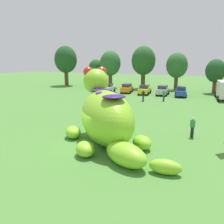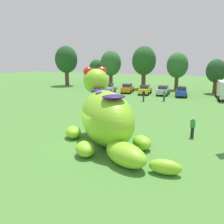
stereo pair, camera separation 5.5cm
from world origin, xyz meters
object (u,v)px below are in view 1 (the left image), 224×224
car_yellow (145,90)px  car_silver (163,90)px  spectator_mid_field (115,112)px  spectator_near_inflatable (104,99)px  giant_inflatable_creature (107,117)px  car_white (108,88)px  spectator_by_cars (192,127)px  car_blue (181,91)px  spectator_wandering (164,96)px  car_orange (127,88)px  spectator_far_side (143,96)px

car_yellow → car_silver: (3.21, 0.42, 0.00)m
spectator_mid_field → spectator_near_inflatable: bearing=124.1°
giant_inflatable_creature → car_white: (-12.17, 25.30, -1.21)m
car_silver → spectator_by_cars: bearing=-70.9°
giant_inflatable_creature → car_white: bearing=115.7°
car_yellow → spectator_near_inflatable: size_ratio=2.50×
car_yellow → car_blue: 6.37m
giant_inflatable_creature → spectator_wandering: (-0.34, 20.14, -1.21)m
car_white → spectator_mid_field: size_ratio=2.52×
car_orange → spectator_mid_field: car_orange is taller
car_yellow → spectator_wandering: 7.43m
giant_inflatable_creature → spectator_mid_field: bearing=109.5°
car_orange → car_blue: same height
spectator_mid_field → car_orange: bearing=108.0°
car_orange → spectator_near_inflatable: (1.58, -12.58, -0.01)m
car_yellow → spectator_by_cars: bearing=-63.4°
car_blue → spectator_near_inflatable: size_ratio=2.53×
car_yellow → spectator_by_cars: car_yellow is taller
spectator_wandering → spectator_far_side: 3.14m
giant_inflatable_creature → car_yellow: giant_inflatable_creature is taller
spectator_mid_field → car_blue: bearing=79.5°
spectator_near_inflatable → spectator_far_side: bearing=49.6°
car_silver → car_blue: same height
car_silver → spectator_mid_field: car_silver is taller
car_orange → spectator_mid_field: bearing=-72.0°
car_orange → spectator_far_side: (5.69, -7.76, -0.01)m
car_blue → spectator_far_side: (-4.31, -7.34, -0.01)m
car_silver → spectator_mid_field: size_ratio=2.46×
giant_inflatable_creature → car_blue: 26.01m
car_white → car_silver: (10.24, 0.92, 0.00)m
car_blue → spectator_wandering: 6.02m
car_white → car_silver: 10.28m
car_silver → spectator_near_inflatable: car_silver is taller
giant_inflatable_creature → car_white: 28.10m
spectator_near_inflatable → car_silver: bearing=67.1°
giant_inflatable_creature → spectator_mid_field: (-2.34, 6.63, -1.21)m
car_white → spectator_far_side: size_ratio=2.52×
spectator_near_inflatable → spectator_wandering: (6.85, 6.35, 0.00)m
car_yellow → car_blue: (6.37, 0.14, 0.00)m
car_orange → spectator_near_inflatable: car_orange is taller
spectator_wandering → car_orange: bearing=143.6°
car_white → spectator_wandering: 12.91m
giant_inflatable_creature → car_yellow: bearing=101.3°
car_orange → car_silver: size_ratio=1.03×
giant_inflatable_creature → spectator_far_side: size_ratio=5.93×
car_yellow → spectator_mid_field: size_ratio=2.50×
car_white → car_blue: size_ratio=1.00×
spectator_near_inflatable → giant_inflatable_creature: bearing=-62.5°
car_silver → spectator_wandering: bearing=-75.3°
giant_inflatable_creature → car_blue: giant_inflatable_creature is taller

